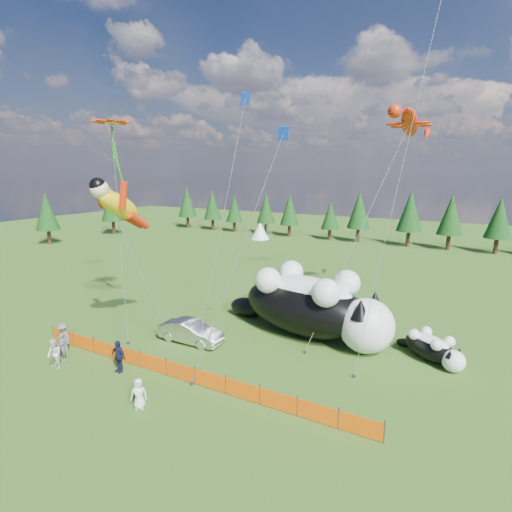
% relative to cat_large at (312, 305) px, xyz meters
% --- Properties ---
extents(ground, '(160.00, 160.00, 0.00)m').
position_rel_cat_large_xyz_m(ground, '(-4.15, -6.27, -2.26)').
color(ground, '#15380A').
rests_on(ground, ground).
extents(safety_fence, '(22.06, 0.06, 1.10)m').
position_rel_cat_large_xyz_m(safety_fence, '(-4.15, -9.27, -1.76)').
color(safety_fence, '#262626').
rests_on(safety_fence, ground).
extents(tree_line, '(90.00, 4.00, 8.00)m').
position_rel_cat_large_xyz_m(tree_line, '(-4.15, 38.73, 1.74)').
color(tree_line, black).
rests_on(tree_line, ground).
extents(festival_tents, '(50.00, 3.20, 2.80)m').
position_rel_cat_large_xyz_m(festival_tents, '(6.85, 33.73, -0.86)').
color(festival_tents, white).
rests_on(festival_tents, ground).
extents(cat_large, '(13.13, 6.37, 4.77)m').
position_rel_cat_large_xyz_m(cat_large, '(0.00, 0.00, 0.00)').
color(cat_large, black).
rests_on(cat_large, ground).
extents(cat_small, '(4.23, 3.52, 1.76)m').
position_rel_cat_large_xyz_m(cat_small, '(7.87, -0.06, -1.43)').
color(cat_small, black).
rests_on(cat_small, ground).
extents(car, '(4.57, 1.70, 1.49)m').
position_rel_cat_large_xyz_m(car, '(-6.73, -4.98, -1.52)').
color(car, silver).
rests_on(car, ground).
extents(spectator_a, '(0.67, 0.47, 1.72)m').
position_rel_cat_large_xyz_m(spectator_a, '(-12.06, -10.83, -1.40)').
color(spectator_a, '#5B5C61').
rests_on(spectator_a, ground).
extents(spectator_b, '(0.93, 0.61, 1.81)m').
position_rel_cat_large_xyz_m(spectator_b, '(-11.44, -11.78, -1.36)').
color(spectator_b, silver).
rests_on(spectator_b, ground).
extents(spectator_c, '(1.16, 0.66, 1.91)m').
position_rel_cat_large_xyz_m(spectator_c, '(-7.87, -10.22, -1.31)').
color(spectator_c, '#141838').
rests_on(spectator_c, ground).
extents(spectator_d, '(1.26, 0.73, 1.88)m').
position_rel_cat_large_xyz_m(spectator_d, '(-13.10, -9.98, -1.33)').
color(spectator_d, '#5B5C61').
rests_on(spectator_d, ground).
extents(spectator_e, '(0.92, 0.86, 1.58)m').
position_rel_cat_large_xyz_m(spectator_e, '(-4.16, -12.38, -1.47)').
color(spectator_e, silver).
rests_on(spectator_e, ground).
extents(superhero_kite, '(5.28, 5.20, 11.43)m').
position_rel_cat_large_xyz_m(superhero_kite, '(-11.03, -6.50, 6.92)').
color(superhero_kite, yellow).
rests_on(superhero_kite, ground).
extents(gecko_kite, '(5.57, 14.04, 18.53)m').
position_rel_cat_large_xyz_m(gecko_kite, '(4.34, 7.81, 12.60)').
color(gecko_kite, red).
rests_on(gecko_kite, ground).
extents(flower_kite, '(5.18, 4.79, 15.30)m').
position_rel_cat_large_xyz_m(flower_kite, '(-13.70, -4.21, 12.29)').
color(flower_kite, red).
rests_on(flower_kite, ground).
extents(diamond_kite_a, '(1.56, 5.09, 17.01)m').
position_rel_cat_large_xyz_m(diamond_kite_a, '(-4.68, -1.25, 13.13)').
color(diamond_kite_a, '#0B31B3').
rests_on(diamond_kite_a, ground).
extents(diamond_kite_c, '(4.15, 4.03, 14.31)m').
position_rel_cat_large_xyz_m(diamond_kite_c, '(0.11, -5.93, 10.32)').
color(diamond_kite_c, '#0B31B3').
rests_on(diamond_kite_c, ground).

